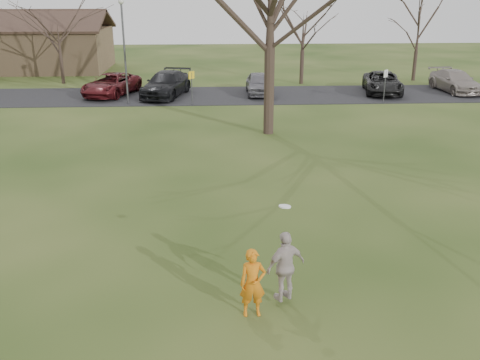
% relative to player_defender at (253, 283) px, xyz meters
% --- Properties ---
extents(ground, '(120.00, 120.00, 0.00)m').
position_rel_player_defender_xyz_m(ground, '(-0.03, 0.68, -0.79)').
color(ground, '#1E380F').
rests_on(ground, ground).
extents(parking_strip, '(62.00, 6.50, 0.04)m').
position_rel_player_defender_xyz_m(parking_strip, '(-0.03, 25.68, -0.77)').
color(parking_strip, black).
rests_on(parking_strip, ground).
extents(player_defender, '(0.60, 0.42, 1.58)m').
position_rel_player_defender_xyz_m(player_defender, '(0.00, 0.00, 0.00)').
color(player_defender, orange).
rests_on(player_defender, ground).
extents(car_2, '(3.85, 5.64, 1.43)m').
position_rel_player_defender_xyz_m(car_2, '(-7.51, 26.07, -0.04)').
color(car_2, '#521317').
rests_on(car_2, parking_strip).
extents(car_3, '(3.51, 5.84, 1.59)m').
position_rel_player_defender_xyz_m(car_3, '(-3.82, 25.55, 0.04)').
color(car_3, black).
rests_on(car_3, parking_strip).
extents(car_4, '(1.79, 4.28, 1.45)m').
position_rel_player_defender_xyz_m(car_4, '(2.39, 25.87, -0.03)').
color(car_4, slate).
rests_on(car_4, parking_strip).
extents(car_6, '(3.29, 5.49, 1.43)m').
position_rel_player_defender_xyz_m(car_6, '(10.85, 25.87, -0.04)').
color(car_6, black).
rests_on(car_6, parking_strip).
extents(car_7, '(2.43, 5.10, 1.44)m').
position_rel_player_defender_xyz_m(car_7, '(16.05, 26.17, -0.03)').
color(car_7, gray).
rests_on(car_7, parking_strip).
extents(catching_play, '(1.07, 0.82, 2.30)m').
position_rel_player_defender_xyz_m(catching_play, '(0.77, 0.40, 0.18)').
color(catching_play, '#B9ABA6').
rests_on(catching_play, ground).
extents(lamp_post, '(0.34, 0.34, 6.27)m').
position_rel_player_defender_xyz_m(lamp_post, '(-6.03, 23.18, 3.18)').
color(lamp_post, '#47474C').
rests_on(lamp_post, ground).
extents(sign_yellow, '(0.35, 0.35, 2.08)m').
position_rel_player_defender_xyz_m(sign_yellow, '(-2.03, 22.68, 0.66)').
color(sign_yellow, '#47474C').
rests_on(sign_yellow, ground).
extents(sign_white, '(0.35, 0.35, 2.08)m').
position_rel_player_defender_xyz_m(sign_white, '(9.97, 22.68, 0.66)').
color(sign_white, '#47474C').
rests_on(sign_white, ground).
extents(small_tree_row, '(55.00, 5.90, 8.50)m').
position_rel_player_defender_xyz_m(small_tree_row, '(4.36, 30.74, 3.10)').
color(small_tree_row, '#352821').
rests_on(small_tree_row, ground).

